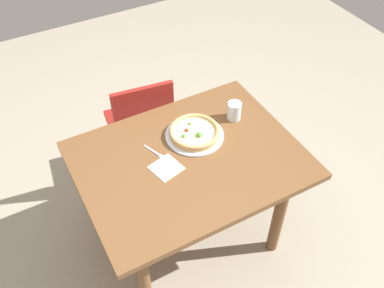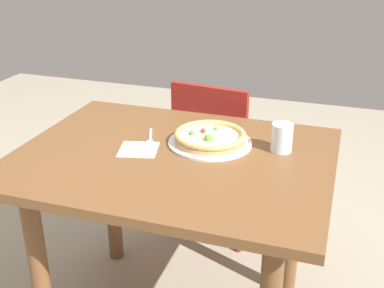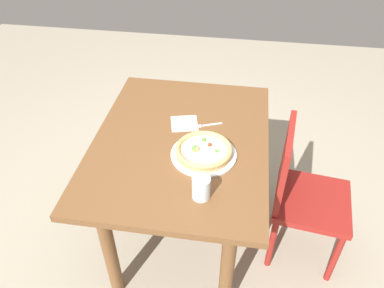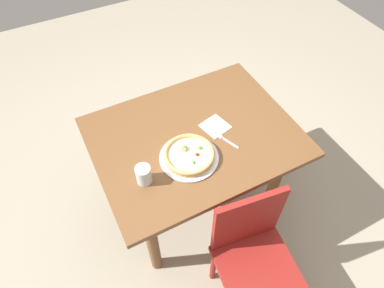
{
  "view_description": "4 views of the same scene",
  "coord_description": "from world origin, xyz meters",
  "px_view_note": "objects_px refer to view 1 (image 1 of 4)",
  "views": [
    {
      "loc": [
        0.71,
        1.33,
        2.39
      ],
      "look_at": [
        -0.05,
        -0.07,
        0.79
      ],
      "focal_mm": 40.01,
      "sensor_mm": 36.0,
      "label": 1
    },
    {
      "loc": [
        -0.57,
        1.5,
        1.52
      ],
      "look_at": [
        -0.05,
        -0.07,
        0.79
      ],
      "focal_mm": 45.4,
      "sensor_mm": 36.0,
      "label": 2
    },
    {
      "loc": [
        -1.46,
        -0.28,
        1.97
      ],
      "look_at": [
        -0.05,
        -0.07,
        0.79
      ],
      "focal_mm": 35.04,
      "sensor_mm": 36.0,
      "label": 3
    },
    {
      "loc": [
        -0.59,
        -1.11,
        2.24
      ],
      "look_at": [
        -0.05,
        -0.07,
        0.79
      ],
      "focal_mm": 31.79,
      "sensor_mm": 36.0,
      "label": 4
    }
  ],
  "objects_px": {
    "chair_near": "(141,125)",
    "fork": "(157,154)",
    "dining_table": "(189,174)",
    "napkin": "(166,168)",
    "pizza": "(195,132)",
    "drinking_glass": "(234,111)",
    "plate": "(195,135)"
  },
  "relations": [
    {
      "from": "pizza",
      "to": "drinking_glass",
      "type": "xyz_separation_m",
      "value": [
        -0.27,
        -0.02,
        0.02
      ]
    },
    {
      "from": "chair_near",
      "to": "fork",
      "type": "height_order",
      "value": "chair_near"
    },
    {
      "from": "plate",
      "to": "fork",
      "type": "height_order",
      "value": "plate"
    },
    {
      "from": "dining_table",
      "to": "plate",
      "type": "bearing_deg",
      "value": -128.18
    },
    {
      "from": "chair_near",
      "to": "napkin",
      "type": "xyz_separation_m",
      "value": [
        0.13,
        0.66,
        0.3
      ]
    },
    {
      "from": "chair_near",
      "to": "napkin",
      "type": "relative_size",
      "value": 6.16
    },
    {
      "from": "drinking_glass",
      "to": "dining_table",
      "type": "bearing_deg",
      "value": 22.55
    },
    {
      "from": "dining_table",
      "to": "plate",
      "type": "relative_size",
      "value": 3.59
    },
    {
      "from": "chair_near",
      "to": "fork",
      "type": "bearing_deg",
      "value": -95.43
    },
    {
      "from": "fork",
      "to": "napkin",
      "type": "relative_size",
      "value": 1.14
    },
    {
      "from": "dining_table",
      "to": "pizza",
      "type": "distance_m",
      "value": 0.23
    },
    {
      "from": "pizza",
      "to": "fork",
      "type": "bearing_deg",
      "value": 6.34
    },
    {
      "from": "chair_near",
      "to": "fork",
      "type": "relative_size",
      "value": 5.41
    },
    {
      "from": "pizza",
      "to": "fork",
      "type": "height_order",
      "value": "pizza"
    },
    {
      "from": "dining_table",
      "to": "napkin",
      "type": "distance_m",
      "value": 0.19
    },
    {
      "from": "fork",
      "to": "chair_near",
      "type": "bearing_deg",
      "value": 145.82
    },
    {
      "from": "fork",
      "to": "napkin",
      "type": "bearing_deg",
      "value": -22.44
    },
    {
      "from": "pizza",
      "to": "drinking_glass",
      "type": "bearing_deg",
      "value": -174.97
    },
    {
      "from": "dining_table",
      "to": "chair_near",
      "type": "height_order",
      "value": "chair_near"
    },
    {
      "from": "napkin",
      "to": "fork",
      "type": "bearing_deg",
      "value": -91.03
    },
    {
      "from": "dining_table",
      "to": "napkin",
      "type": "bearing_deg",
      "value": 2.21
    },
    {
      "from": "napkin",
      "to": "chair_near",
      "type": "bearing_deg",
      "value": -100.89
    },
    {
      "from": "plate",
      "to": "napkin",
      "type": "bearing_deg",
      "value": 29.64
    },
    {
      "from": "pizza",
      "to": "fork",
      "type": "xyz_separation_m",
      "value": [
        0.24,
        0.03,
        -0.03
      ]
    },
    {
      "from": "dining_table",
      "to": "drinking_glass",
      "type": "xyz_separation_m",
      "value": [
        -0.37,
        -0.15,
        0.18
      ]
    },
    {
      "from": "pizza",
      "to": "drinking_glass",
      "type": "relative_size",
      "value": 2.6
    },
    {
      "from": "plate",
      "to": "drinking_glass",
      "type": "xyz_separation_m",
      "value": [
        -0.27,
        -0.02,
        0.05
      ]
    },
    {
      "from": "dining_table",
      "to": "drinking_glass",
      "type": "relative_size",
      "value": 10.84
    },
    {
      "from": "fork",
      "to": "dining_table",
      "type": "bearing_deg",
      "value": 30.82
    },
    {
      "from": "pizza",
      "to": "drinking_glass",
      "type": "height_order",
      "value": "drinking_glass"
    },
    {
      "from": "dining_table",
      "to": "fork",
      "type": "bearing_deg",
      "value": -37.76
    },
    {
      "from": "plate",
      "to": "pizza",
      "type": "xyz_separation_m",
      "value": [
        0.0,
        0.0,
        0.03
      ]
    }
  ]
}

